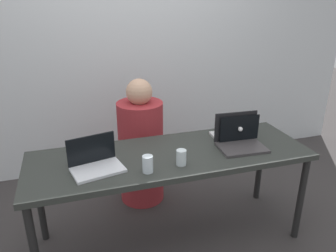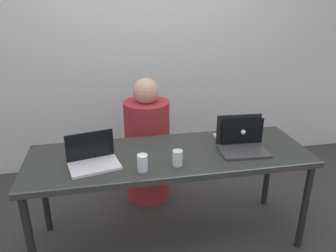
# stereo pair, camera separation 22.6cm
# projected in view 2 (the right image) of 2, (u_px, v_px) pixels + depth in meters

# --- Properties ---
(ground_plane) EXTENTS (12.00, 12.00, 0.00)m
(ground_plane) POSITION_uv_depth(u_px,v_px,m) (170.00, 237.00, 2.54)
(ground_plane) COLOR #383534
(back_wall) EXTENTS (5.07, 0.10, 2.47)m
(back_wall) POSITION_uv_depth(u_px,v_px,m) (144.00, 50.00, 3.30)
(back_wall) COLOR silver
(back_wall) RESTS_ON ground
(desk) EXTENTS (1.95, 0.66, 0.73)m
(desk) POSITION_uv_depth(u_px,v_px,m) (170.00, 161.00, 2.30)
(desk) COLOR #2B2E2B
(desk) RESTS_ON ground
(person_at_center) EXTENTS (0.46, 0.46, 1.12)m
(person_at_center) POSITION_uv_depth(u_px,v_px,m) (147.00, 147.00, 2.89)
(person_at_center) COLOR maroon
(person_at_center) RESTS_ON ground
(laptop_front_right) EXTENTS (0.34, 0.28, 0.24)m
(laptop_front_right) POSITION_uv_depth(u_px,v_px,m) (241.00, 143.00, 2.31)
(laptop_front_right) COLOR #3C383A
(laptop_front_right) RESTS_ON desk
(laptop_back_right) EXTENTS (0.31, 0.25, 0.21)m
(laptop_back_right) POSITION_uv_depth(u_px,v_px,m) (238.00, 136.00, 2.44)
(laptop_back_right) COLOR silver
(laptop_back_right) RESTS_ON desk
(laptop_front_left) EXTENTS (0.35, 0.27, 0.20)m
(laptop_front_left) POSITION_uv_depth(u_px,v_px,m) (93.00, 159.00, 2.10)
(laptop_front_left) COLOR silver
(laptop_front_left) RESTS_ON desk
(water_glass_center) EXTENTS (0.07, 0.07, 0.10)m
(water_glass_center) POSITION_uv_depth(u_px,v_px,m) (178.00, 159.00, 2.10)
(water_glass_center) COLOR silver
(water_glass_center) RESTS_ON desk
(water_glass_left) EXTENTS (0.07, 0.07, 0.11)m
(water_glass_left) POSITION_uv_depth(u_px,v_px,m) (143.00, 164.00, 2.03)
(water_glass_left) COLOR silver
(water_glass_left) RESTS_ON desk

